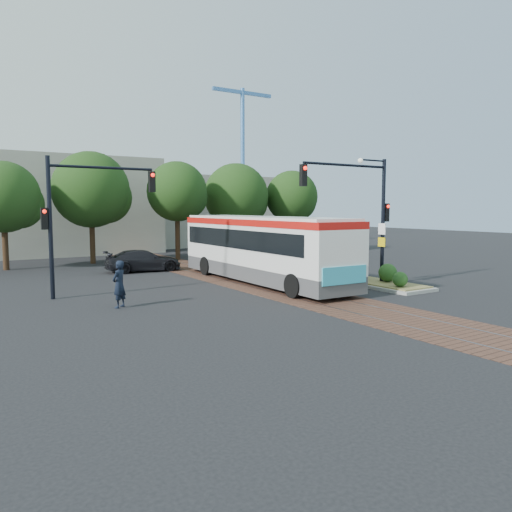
# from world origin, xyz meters

# --- Properties ---
(ground) EXTENTS (120.00, 120.00, 0.00)m
(ground) POSITION_xyz_m (0.00, 0.00, 0.00)
(ground) COLOR black
(ground) RESTS_ON ground
(trackbed) EXTENTS (3.60, 40.00, 0.02)m
(trackbed) POSITION_xyz_m (0.00, 4.00, 0.01)
(trackbed) COLOR #513225
(trackbed) RESTS_ON ground
(tree_row) EXTENTS (26.40, 5.60, 7.67)m
(tree_row) POSITION_xyz_m (1.21, 16.42, 4.85)
(tree_row) COLOR #382314
(tree_row) RESTS_ON ground
(warehouses) EXTENTS (40.00, 13.00, 8.00)m
(warehouses) POSITION_xyz_m (-0.53, 28.75, 3.81)
(warehouses) COLOR #ADA899
(warehouses) RESTS_ON ground
(crane) EXTENTS (8.00, 0.50, 18.00)m
(crane) POSITION_xyz_m (18.00, 34.00, 10.88)
(crane) COLOR #3F72B2
(crane) RESTS_ON ground
(city_bus) EXTENTS (2.99, 12.78, 3.40)m
(city_bus) POSITION_xyz_m (0.56, 3.23, 1.90)
(city_bus) COLOR #444547
(city_bus) RESTS_ON ground
(traffic_island) EXTENTS (2.20, 5.20, 1.13)m
(traffic_island) POSITION_xyz_m (4.82, -0.90, 0.33)
(traffic_island) COLOR gray
(traffic_island) RESTS_ON ground
(signal_pole_main) EXTENTS (5.49, 0.46, 6.00)m
(signal_pole_main) POSITION_xyz_m (3.86, -0.81, 4.16)
(signal_pole_main) COLOR black
(signal_pole_main) RESTS_ON ground
(signal_pole_left) EXTENTS (4.99, 0.34, 6.00)m
(signal_pole_left) POSITION_xyz_m (-8.37, 4.00, 3.86)
(signal_pole_left) COLOR black
(signal_pole_left) RESTS_ON ground
(officer) EXTENTS (0.80, 0.76, 1.83)m
(officer) POSITION_xyz_m (-7.69, 0.67, 0.92)
(officer) COLOR black
(officer) RESTS_ON ground
(parked_car) EXTENTS (4.69, 2.31, 1.31)m
(parked_car) POSITION_xyz_m (-3.06, 10.77, 0.66)
(parked_car) COLOR black
(parked_car) RESTS_ON ground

